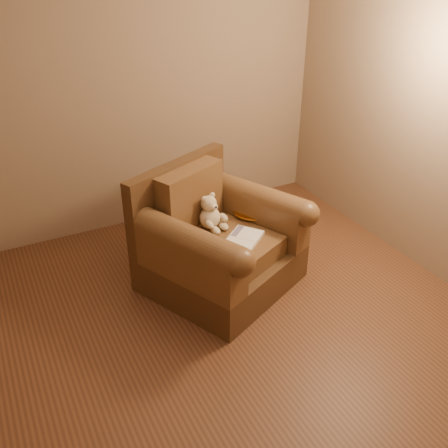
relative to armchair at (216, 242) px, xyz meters
name	(u,v)px	position (x,y,z in m)	size (l,w,h in m)	color
floor	(222,342)	(-0.30, -0.69, -0.37)	(4.00, 4.00, 0.00)	brown
room	(221,107)	(-0.30, -0.69, 1.34)	(4.02, 4.02, 2.71)	#886E54
armchair	(216,242)	(0.00, 0.00, 0.00)	(1.40, 1.37, 0.97)	#4A2F18
teddy_bear	(211,215)	(0.00, 0.10, 0.20)	(0.22, 0.25, 0.30)	#C9B38D
guidebook	(242,240)	(0.12, -0.21, 0.10)	(0.44, 0.42, 0.03)	beige
side_table	(253,232)	(0.43, 0.15, -0.10)	(0.36, 0.36, 0.51)	gold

